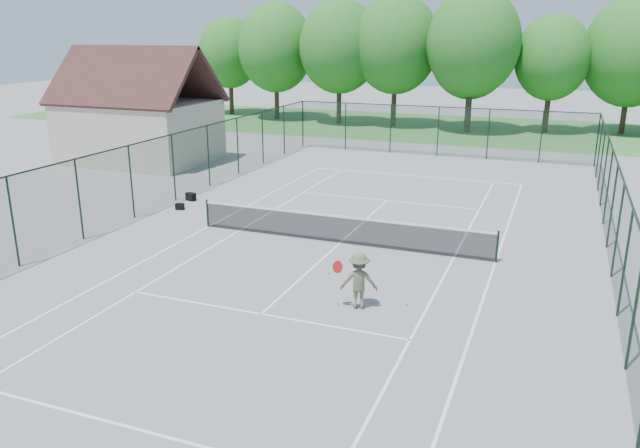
{
  "coord_description": "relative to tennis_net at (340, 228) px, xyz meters",
  "views": [
    {
      "loc": [
        7.08,
        -20.21,
        7.31
      ],
      "look_at": [
        0.0,
        -2.0,
        1.3
      ],
      "focal_mm": 35.0,
      "sensor_mm": 36.0,
      "label": 1
    }
  ],
  "objects": [
    {
      "name": "utility_building",
      "position": [
        -16.0,
        10.0,
        2.54
      ],
      "size": [
        8.6,
        6.27,
        6.63
      ],
      "color": "beige",
      "rests_on": "ground"
    },
    {
      "name": "tennis_net",
      "position": [
        0.0,
        0.0,
        0.0
      ],
      "size": [
        11.08,
        0.08,
        1.1
      ],
      "color": "black",
      "rests_on": "ground"
    },
    {
      "name": "sports_bag_b",
      "position": [
        -7.93,
        1.71,
        -0.44
      ],
      "size": [
        0.4,
        0.29,
        0.28
      ],
      "primitive_type": "cube",
      "rotation": [
        0.0,
        0.0,
        0.22
      ],
      "color": "black",
      "rests_on": "ground"
    },
    {
      "name": "sports_bag_a",
      "position": [
        -8.32,
        3.2,
        -0.4
      ],
      "size": [
        0.51,
        0.38,
        0.36
      ],
      "primitive_type": "cube",
      "rotation": [
        0.0,
        0.0,
        -0.28
      ],
      "color": "black",
      "rests_on": "ground"
    },
    {
      "name": "tree_line_far",
      "position": [
        0.0,
        30.0,
        5.42
      ],
      "size": [
        39.4,
        6.4,
        9.7
      ],
      "color": "#3B2A1F",
      "rests_on": "ground"
    },
    {
      "name": "grass_far",
      "position": [
        0.0,
        30.0,
        -0.57
      ],
      "size": [
        80.0,
        16.0,
        0.01
      ],
      "primitive_type": "cube",
      "color": "#3E7E37",
      "rests_on": "ground"
    },
    {
      "name": "tennis_player",
      "position": [
        2.33,
        -5.05,
        0.23
      ],
      "size": [
        2.03,
        0.9,
        1.6
      ],
      "color": "#575A42",
      "rests_on": "ground"
    },
    {
      "name": "court_lines",
      "position": [
        0.0,
        0.0,
        -0.57
      ],
      "size": [
        11.05,
        23.85,
        0.01
      ],
      "color": "white",
      "rests_on": "ground"
    },
    {
      "name": "fence_enclosure",
      "position": [
        0.0,
        0.0,
        0.98
      ],
      "size": [
        18.05,
        36.05,
        3.02
      ],
      "color": "#1A3A22",
      "rests_on": "ground"
    },
    {
      "name": "ground",
      "position": [
        0.0,
        0.0,
        -0.58
      ],
      "size": [
        140.0,
        140.0,
        0.0
      ],
      "primitive_type": "plane",
      "color": "gray",
      "rests_on": "ground"
    }
  ]
}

